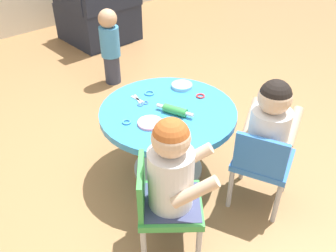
{
  "coord_description": "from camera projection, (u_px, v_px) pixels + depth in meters",
  "views": [
    {
      "loc": [
        -1.2,
        -1.34,
        1.62
      ],
      "look_at": [
        0.0,
        0.0,
        0.35
      ],
      "focal_mm": 39.3,
      "sensor_mm": 36.0,
      "label": 1
    }
  ],
  "objects": [
    {
      "name": "ground_plane",
      "position": [
        168.0,
        170.0,
        2.4
      ],
      "size": [
        10.0,
        10.0,
        0.0
      ],
      "primitive_type": "plane",
      "color": "#9E7247"
    },
    {
      "name": "craft_table",
      "position": [
        168.0,
        127.0,
        2.21
      ],
      "size": [
        0.8,
        0.8,
        0.47
      ],
      "color": "silver",
      "rests_on": "ground"
    },
    {
      "name": "child_chair_left",
      "position": [
        163.0,
        204.0,
        1.75
      ],
      "size": [
        0.42,
        0.42,
        0.54
      ],
      "color": "#B7B7BC",
      "rests_on": "ground"
    },
    {
      "name": "seated_child_left",
      "position": [
        172.0,
        168.0,
        1.62
      ],
      "size": [
        0.44,
        0.43,
        0.51
      ],
      "color": "#3F4772",
      "rests_on": "ground"
    },
    {
      "name": "child_chair_right",
      "position": [
        262.0,
        162.0,
        2.0
      ],
      "size": [
        0.39,
        0.39,
        0.54
      ],
      "color": "#B7B7BC",
      "rests_on": "ground"
    },
    {
      "name": "seated_child_right",
      "position": [
        270.0,
        125.0,
        1.9
      ],
      "size": [
        0.42,
        0.38,
        0.51
      ],
      "color": "#3F4772",
      "rests_on": "ground"
    },
    {
      "name": "armchair_dark",
      "position": [
        100.0,
        13.0,
        4.04
      ],
      "size": [
        0.73,
        0.73,
        0.85
      ],
      "color": "#232838",
      "rests_on": "ground"
    },
    {
      "name": "toddler_standing",
      "position": [
        110.0,
        45.0,
        3.18
      ],
      "size": [
        0.17,
        0.17,
        0.67
      ],
      "color": "#33384C",
      "rests_on": "ground"
    },
    {
      "name": "rolling_pin",
      "position": [
        175.0,
        110.0,
        2.08
      ],
      "size": [
        0.1,
        0.22,
        0.05
      ],
      "color": "green",
      "rests_on": "craft_table"
    },
    {
      "name": "craft_scissors",
      "position": [
        141.0,
        102.0,
        2.2
      ],
      "size": [
        0.08,
        0.14,
        0.01
      ],
      "color": "silver",
      "rests_on": "craft_table"
    },
    {
      "name": "playdough_blob_0",
      "position": [
        150.0,
        123.0,
        2.01
      ],
      "size": [
        0.14,
        0.14,
        0.01
      ],
      "primitive_type": "cylinder",
      "color": "pink",
      "rests_on": "craft_table"
    },
    {
      "name": "playdough_blob_1",
      "position": [
        182.0,
        86.0,
        2.35
      ],
      "size": [
        0.13,
        0.13,
        0.02
      ],
      "primitive_type": "cylinder",
      "color": "#8CCCF2",
      "rests_on": "craft_table"
    },
    {
      "name": "cookie_cutter_0",
      "position": [
        173.0,
        126.0,
        1.99
      ],
      "size": [
        0.07,
        0.07,
        0.01
      ],
      "primitive_type": "torus",
      "color": "#D83FA5",
      "rests_on": "craft_table"
    },
    {
      "name": "cookie_cutter_1",
      "position": [
        127.0,
        122.0,
        2.02
      ],
      "size": [
        0.05,
        0.05,
        0.01
      ],
      "primitive_type": "torus",
      "color": "#3F99D8",
      "rests_on": "craft_table"
    },
    {
      "name": "cookie_cutter_2",
      "position": [
        149.0,
        93.0,
        2.28
      ],
      "size": [
        0.06,
        0.06,
        0.01
      ],
      "primitive_type": "torus",
      "color": "#3F99D8",
      "rests_on": "craft_table"
    },
    {
      "name": "cookie_cutter_3",
      "position": [
        200.0,
        96.0,
        2.25
      ],
      "size": [
        0.06,
        0.06,
        0.01
      ],
      "primitive_type": "torus",
      "color": "red",
      "rests_on": "craft_table"
    }
  ]
}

